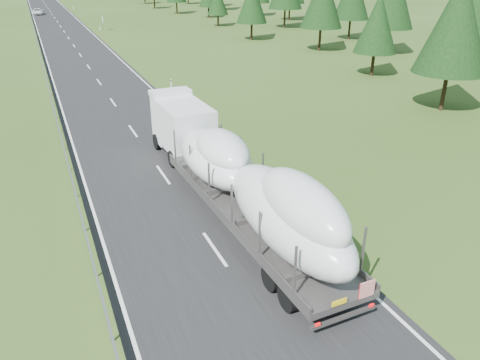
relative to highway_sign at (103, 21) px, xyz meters
name	(u,v)px	position (x,y,z in m)	size (l,w,h in m)	color
ground	(215,249)	(-7.20, -80.00, -1.81)	(400.00, 400.00, 0.00)	#2E4717
road_surface	(57,21)	(-7.20, 20.00, -1.80)	(10.00, 400.00, 0.02)	black
guardrail	(31,20)	(-12.50, 19.94, -1.21)	(0.10, 400.00, 0.76)	slate
marker_posts	(66,1)	(-0.70, 75.00, -1.27)	(0.13, 350.08, 1.00)	silver
highway_sign	(103,21)	(0.00, 0.00, 0.00)	(0.08, 0.90, 2.60)	slate
boat_truck	(234,170)	(-5.03, -77.14, 0.63)	(3.50, 21.69, 4.65)	silver
distant_van	(38,12)	(-10.46, 37.50, -1.06)	(2.49, 5.40, 1.50)	white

